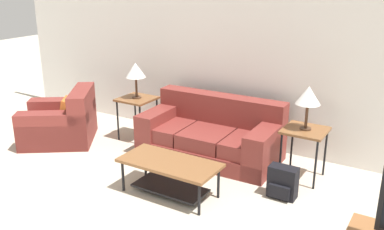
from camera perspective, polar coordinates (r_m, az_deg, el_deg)
name	(u,v)px	position (r m, az deg, el deg)	size (l,w,h in m)	color
wall_back	(240,58)	(6.22, 6.47, 7.62)	(8.52, 0.06, 2.60)	white
couch	(211,136)	(5.97, 2.60, -2.85)	(1.93, 0.99, 0.82)	maroon
armchair	(62,123)	(6.80, -16.99, -1.01)	(1.38, 1.36, 0.80)	maroon
coffee_table	(170,170)	(4.96, -2.99, -7.33)	(1.16, 0.56, 0.42)	brown
side_table_left	(137,103)	(6.56, -7.35, 1.66)	(0.51, 0.50, 0.65)	brown
side_table_right	(305,135)	(5.41, 14.81, -2.57)	(0.51, 0.50, 0.65)	brown
table_lamp_left	(136,71)	(6.43, -7.53, 5.86)	(0.29, 0.29, 0.54)	#472D1E
table_lamp_right	(308,96)	(5.25, 15.25, 2.44)	(0.29, 0.29, 0.54)	#472D1E
backpack	(283,183)	(5.05, 11.98, -8.82)	(0.32, 0.25, 0.38)	black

